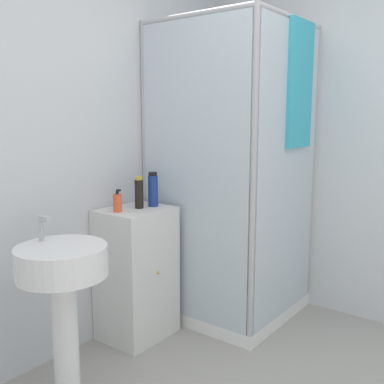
% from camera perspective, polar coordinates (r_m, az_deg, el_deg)
% --- Properties ---
extents(wall_back, '(6.40, 0.06, 2.50)m').
position_cam_1_polar(wall_back, '(2.71, -18.14, 4.80)').
color(wall_back, silver).
rests_on(wall_back, ground_plane).
extents(shower_enclosure, '(0.91, 0.94, 2.09)m').
position_cam_1_polar(shower_enclosure, '(3.28, 5.58, -5.81)').
color(shower_enclosure, white).
rests_on(shower_enclosure, ground_plane).
extents(vanity_cabinet, '(0.45, 0.39, 0.87)m').
position_cam_1_polar(vanity_cabinet, '(3.03, -7.06, -10.16)').
color(vanity_cabinet, silver).
rests_on(vanity_cabinet, ground_plane).
extents(sink, '(0.45, 0.45, 0.96)m').
position_cam_1_polar(sink, '(2.34, -16.10, -11.03)').
color(sink, white).
rests_on(sink, ground_plane).
extents(soap_dispenser, '(0.05, 0.06, 0.14)m').
position_cam_1_polar(soap_dispenser, '(2.82, -9.45, -1.33)').
color(soap_dispenser, '#E5562D').
rests_on(soap_dispenser, vanity_cabinet).
extents(shampoo_bottle_tall_black, '(0.06, 0.06, 0.21)m').
position_cam_1_polar(shampoo_bottle_tall_black, '(2.90, -6.74, -0.10)').
color(shampoo_bottle_tall_black, black).
rests_on(shampoo_bottle_tall_black, vanity_cabinet).
extents(shampoo_bottle_blue, '(0.07, 0.07, 0.23)m').
position_cam_1_polar(shampoo_bottle_blue, '(2.96, -4.98, 0.29)').
color(shampoo_bottle_blue, navy).
rests_on(shampoo_bottle_blue, vanity_cabinet).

